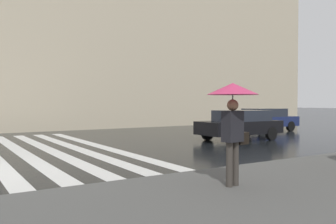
{
  "coord_description": "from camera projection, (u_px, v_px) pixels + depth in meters",
  "views": [
    {
      "loc": [
        -9.76,
        0.44,
        1.76
      ],
      "look_at": [
        2.08,
        -7.04,
        1.4
      ],
      "focal_mm": 37.82,
      "sensor_mm": 36.0,
      "label": 1
    }
  ],
  "objects": [
    {
      "name": "zebra_crossing",
      "position": [
        5.0,
        152.0,
        12.62
      ],
      "size": [
        13.0,
        7.5,
        0.01
      ],
      "color": "silver",
      "rests_on": "ground_plane"
    },
    {
      "name": "haussmann_block_corner",
      "position": [
        140.0,
        11.0,
        33.43
      ],
      "size": [
        15.23,
        26.38,
        21.34
      ],
      "color": "beige",
      "rests_on": "ground_plane"
    },
    {
      "name": "car_black",
      "position": [
        240.0,
        124.0,
        16.67
      ],
      "size": [
        1.85,
        4.1,
        1.41
      ],
      "color": "black",
      "rests_on": "ground_plane"
    },
    {
      "name": "car_navy",
      "position": [
        266.0,
        119.0,
        21.9
      ],
      "size": [
        1.85,
        4.1,
        1.41
      ],
      "color": "navy",
      "rests_on": "ground_plane"
    },
    {
      "name": "pedestrian_with_floral_umbrella",
      "position": [
        233.0,
        104.0,
        6.81
      ],
      "size": [
        1.0,
        1.0,
        1.99
      ],
      "color": "black",
      "rests_on": "sidewalk_pavement"
    }
  ]
}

